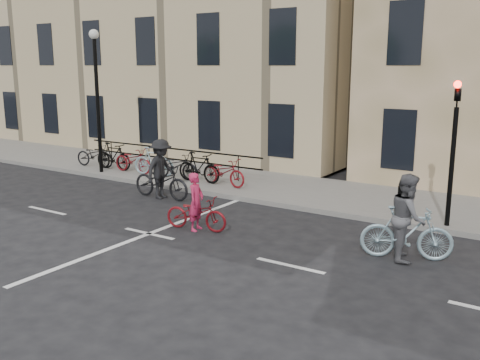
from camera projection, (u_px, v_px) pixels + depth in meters
The scene contains 10 objects.
ground at pixel (149, 234), 13.42m from camera, with size 120.00×120.00×0.00m, color black.
sidewalk at pixel (179, 174), 20.46m from camera, with size 46.00×4.00×0.15m, color slate.
building_west at pixel (188, 46), 27.79m from camera, with size 20.00×10.00×10.00m, color tan.
traffic_light at pixel (454, 136), 13.14m from camera, with size 0.18×0.30×3.90m.
lamp_post at pixel (97, 83), 19.77m from camera, with size 0.36×0.36×5.28m.
bollard_east at pixel (400, 203), 14.10m from camera, with size 0.14×0.14×0.90m, color black.
parked_bikes at pixel (154, 162), 19.74m from camera, with size 8.30×1.23×1.05m.
cyclist_pink at pixel (196, 210), 13.65m from camera, with size 1.76×0.90×1.49m.
cyclist_grey at pixel (407, 225), 11.53m from camera, with size 2.04×1.20×1.90m.
cyclist_dark at pixel (161, 175), 16.89m from camera, with size 2.13×1.23×1.89m.
Camera 1 is at (8.94, -9.49, 4.15)m, focal length 40.00 mm.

